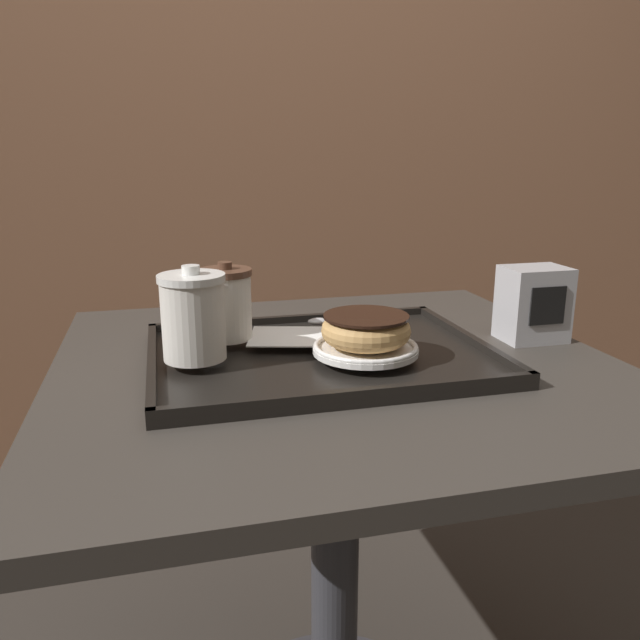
{
  "coord_description": "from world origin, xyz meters",
  "views": [
    {
      "loc": [
        -0.25,
        -0.87,
        1.03
      ],
      "look_at": [
        -0.03,
        -0.0,
        0.79
      ],
      "focal_mm": 35.0,
      "sensor_mm": 36.0,
      "label": 1
    }
  ],
  "objects_px": {
    "donut_chocolate_glazed": "(366,329)",
    "coffee_cup_rear": "(226,303)",
    "coffee_cup_front": "(193,316)",
    "napkin_dispenser": "(533,304)",
    "spoon": "(332,321)"
  },
  "relations": [
    {
      "from": "donut_chocolate_glazed",
      "to": "coffee_cup_rear",
      "type": "bearing_deg",
      "value": 146.46
    },
    {
      "from": "coffee_cup_front",
      "to": "coffee_cup_rear",
      "type": "height_order",
      "value": "coffee_cup_front"
    },
    {
      "from": "coffee_cup_front",
      "to": "donut_chocolate_glazed",
      "type": "xyz_separation_m",
      "value": [
        0.24,
        -0.04,
        -0.03
      ]
    },
    {
      "from": "coffee_cup_front",
      "to": "coffee_cup_rear",
      "type": "xyz_separation_m",
      "value": [
        0.05,
        0.09,
        -0.01
      ]
    },
    {
      "from": "donut_chocolate_glazed",
      "to": "napkin_dispenser",
      "type": "relative_size",
      "value": 1.04
    },
    {
      "from": "coffee_cup_rear",
      "to": "donut_chocolate_glazed",
      "type": "xyz_separation_m",
      "value": [
        0.19,
        -0.12,
        -0.02
      ]
    },
    {
      "from": "coffee_cup_rear",
      "to": "spoon",
      "type": "xyz_separation_m",
      "value": [
        0.18,
        0.04,
        -0.05
      ]
    },
    {
      "from": "spoon",
      "to": "napkin_dispenser",
      "type": "height_order",
      "value": "napkin_dispenser"
    },
    {
      "from": "coffee_cup_front",
      "to": "donut_chocolate_glazed",
      "type": "relative_size",
      "value": 1.03
    },
    {
      "from": "coffee_cup_front",
      "to": "napkin_dispenser",
      "type": "relative_size",
      "value": 1.08
    },
    {
      "from": "donut_chocolate_glazed",
      "to": "spoon",
      "type": "height_order",
      "value": "donut_chocolate_glazed"
    },
    {
      "from": "donut_chocolate_glazed",
      "to": "spoon",
      "type": "xyz_separation_m",
      "value": [
        -0.01,
        0.17,
        -0.03
      ]
    },
    {
      "from": "spoon",
      "to": "napkin_dispenser",
      "type": "relative_size",
      "value": 1.29
    },
    {
      "from": "donut_chocolate_glazed",
      "to": "spoon",
      "type": "bearing_deg",
      "value": 92.07
    },
    {
      "from": "donut_chocolate_glazed",
      "to": "napkin_dispenser",
      "type": "xyz_separation_m",
      "value": [
        0.32,
        0.07,
        0.0
      ]
    }
  ]
}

